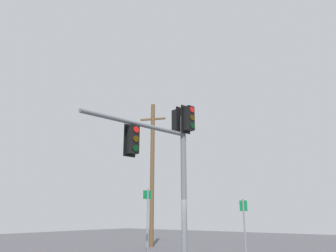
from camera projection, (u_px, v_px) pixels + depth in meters
signal_mast_assembly at (170, 150)px, 11.38m from camera, size 1.26×4.38×5.90m
utility_pole_wooden at (152, 170)px, 22.43m from camera, size 1.73×0.83×9.68m
route_sign_primary at (244, 226)px, 12.97m from camera, size 0.30×0.14×2.60m
route_sign_secondary at (147, 220)px, 12.76m from camera, size 0.13×0.38×2.98m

